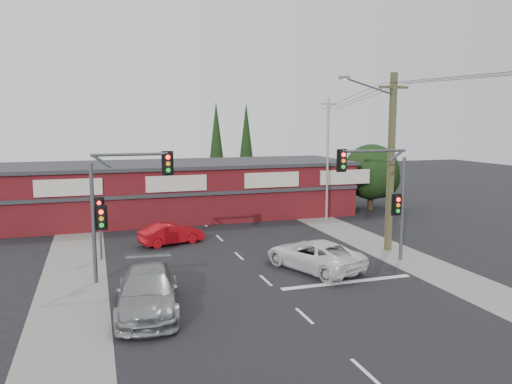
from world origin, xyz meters
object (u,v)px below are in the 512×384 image
object	(u,v)px
red_sedan	(172,234)
shop_building	(182,189)
white_suv	(314,255)
silver_suv	(148,291)
utility_pole	(389,156)

from	to	relation	value
red_sedan	shop_building	bearing A→B (deg)	-29.87
white_suv	silver_suv	distance (m)	9.03
silver_suv	red_sedan	xyz separation A→B (m)	(2.48, 10.55, -0.18)
silver_suv	shop_building	world-z (taller)	shop_building
utility_pole	shop_building	bearing A→B (deg)	123.76
shop_building	utility_pole	world-z (taller)	utility_pole
white_suv	utility_pole	distance (m)	7.50
utility_pole	red_sedan	bearing A→B (deg)	155.25
white_suv	shop_building	xyz separation A→B (m)	(-3.87, 16.12, 1.39)
white_suv	red_sedan	distance (m)	9.53
red_sedan	silver_suv	bearing A→B (deg)	150.51
shop_building	utility_pole	bearing A→B (deg)	-56.24
red_sedan	utility_pole	distance (m)	13.50
shop_building	white_suv	bearing A→B (deg)	-76.49
utility_pole	white_suv	bearing A→B (deg)	-158.82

